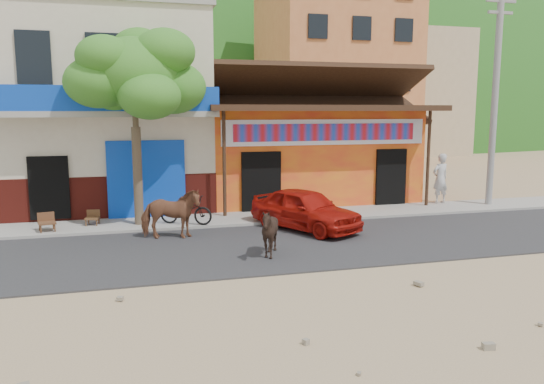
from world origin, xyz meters
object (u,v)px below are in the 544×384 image
at_px(utility_pole, 495,97).
at_px(pedestrian, 440,178).
at_px(tree, 136,127).
at_px(scooter, 186,210).
at_px(red_car, 305,209).
at_px(cafe_chair_left, 46,214).
at_px(cow_tan, 170,214).
at_px(cow_dark, 269,232).
at_px(cafe_chair_right, 92,211).

height_order(utility_pole, pedestrian, utility_pole).
distance_m(tree, scooter, 2.94).
bearing_deg(tree, red_car, -19.71).
xyz_separation_m(tree, pedestrian, (11.14, 0.90, -2.06)).
height_order(tree, cafe_chair_left, tree).
height_order(scooter, pedestrian, pedestrian).
relative_size(cow_tan, red_car, 0.46).
relative_size(tree, cafe_chair_left, 5.98).
xyz_separation_m(cow_dark, scooter, (-1.61, 3.98, -0.10)).
bearing_deg(cafe_chair_right, cow_dark, -36.93).
bearing_deg(pedestrian, cow_dark, 21.95).
relative_size(scooter, cafe_chair_left, 1.68).
xyz_separation_m(cow_dark, cafe_chair_right, (-4.41, 4.65, -0.12)).
relative_size(cow_tan, scooter, 1.00).
relative_size(tree, cow_tan, 3.58).
height_order(cow_tan, pedestrian, pedestrian).
distance_m(cow_tan, cafe_chair_right, 3.07).
height_order(utility_pole, cow_tan, utility_pole).
height_order(tree, scooter, tree).
bearing_deg(red_car, pedestrian, -5.50).
distance_m(utility_pole, cow_tan, 12.62).
height_order(tree, pedestrian, tree).
distance_m(pedestrian, cafe_chair_left, 13.83).
bearing_deg(scooter, tree, 101.55).
bearing_deg(cow_tan, pedestrian, -65.18).
xyz_separation_m(red_car, scooter, (-3.44, 1.32, -0.10)).
distance_m(tree, pedestrian, 11.37).
relative_size(cow_tan, cafe_chair_right, 1.99).
bearing_deg(cafe_chair_left, red_car, -24.11).
bearing_deg(utility_pole, cafe_chair_right, 179.77).
bearing_deg(red_car, cafe_chair_right, 134.16).
xyz_separation_m(cafe_chair_left, cafe_chair_right, (1.22, 0.58, -0.08)).
bearing_deg(cafe_chair_left, scooter, -14.63).
bearing_deg(red_car, cow_tan, 153.58).
distance_m(cafe_chair_left, cafe_chair_right, 1.36).
bearing_deg(cafe_chair_right, cow_tan, -34.01).
bearing_deg(cow_dark, cafe_chair_right, -162.00).
distance_m(cow_dark, cafe_chair_left, 6.95).
bearing_deg(tree, cow_dark, -55.59).
bearing_deg(cow_dark, scooter, 176.50).
distance_m(utility_pole, pedestrian, 3.55).
bearing_deg(scooter, cafe_chair_right, 104.44).
bearing_deg(cow_dark, tree, -171.07).
distance_m(cow_tan, scooter, 1.57).
bearing_deg(cafe_chair_left, tree, -6.40).
xyz_separation_m(cow_tan, cafe_chair_right, (-2.22, 2.11, -0.21)).
height_order(scooter, cafe_chair_left, cafe_chair_left).
relative_size(scooter, pedestrian, 0.89).
height_order(cow_dark, cafe_chair_left, cow_dark).
distance_m(cow_dark, pedestrian, 9.71).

